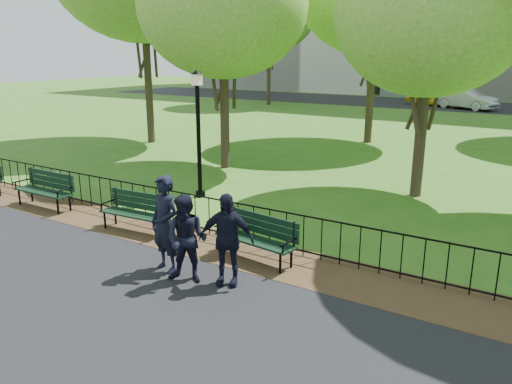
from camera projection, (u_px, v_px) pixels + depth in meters
The scene contains 17 objects.
ground at pixel (187, 277), 9.32m from camera, with size 120.00×120.00×0.00m, color #32641A.
asphalt_path at pixel (21, 371), 6.55m from camera, with size 60.00×9.20×0.01m, color black.
dirt_strip at pixel (233, 250), 10.54m from camera, with size 60.00×1.60×0.01m, color #3E2319.
far_street at pixel (484, 107), 37.86m from camera, with size 70.00×9.00×0.01m, color black.
iron_fence at pixel (246, 222), 10.82m from camera, with size 24.06×0.06×1.00m.
park_bench_main at pixel (245, 228), 10.02m from camera, with size 1.82×0.77×1.00m.
park_bench_left_a at pixel (137, 208), 11.57m from camera, with size 1.77×0.67×0.99m.
park_bench_left_b at pixel (46, 186), 13.31m from camera, with size 1.87×0.59×1.06m.
lamppost at pixel (198, 130), 13.95m from camera, with size 0.32×0.32×3.58m.
tree_near_w at pixel (223, 5), 16.67m from camera, with size 5.74×5.74×7.99m.
tree_near_e at pixel (431, 14), 13.23m from camera, with size 5.19×5.19×7.24m.
tree_far_w at pixel (269, 10), 37.68m from camera, with size 7.31×7.31×10.19m.
person_left at pixel (165, 224), 9.33m from camera, with size 0.68×0.45×1.87m, color black.
person_mid at pixel (187, 239), 8.90m from camera, with size 0.79×0.41×1.63m, color black.
person_right at pixel (226, 239), 8.80m from camera, with size 0.99×0.41×1.69m, color black.
taxi at pixel (438, 95), 38.40m from camera, with size 1.89×4.70×1.60m, color yellow.
sedan_silver at pixel (466, 99), 36.18m from camera, with size 1.55×4.43×1.46m, color #AAAEB2.
Camera 1 is at (5.63, -6.55, 4.05)m, focal length 35.00 mm.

